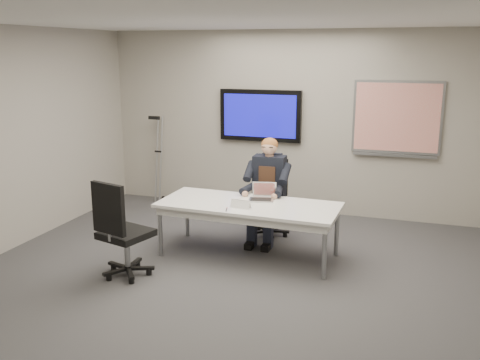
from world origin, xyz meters
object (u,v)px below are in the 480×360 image
(seated_person, at_px, (266,201))
(laptop, at_px, (263,195))
(office_chair_near, at_px, (124,247))
(office_chair_far, at_px, (270,212))
(conference_table, at_px, (249,209))

(seated_person, xyz_separation_m, laptop, (0.06, -0.35, 0.17))
(office_chair_near, bearing_deg, seated_person, -110.47)
(office_chair_near, bearing_deg, laptop, -118.66)
(office_chair_far, bearing_deg, conference_table, -98.59)
(conference_table, height_order, laptop, laptop)
(conference_table, distance_m, laptop, 0.28)
(conference_table, bearing_deg, office_chair_near, -135.46)
(office_chair_far, height_order, laptop, office_chair_far)
(seated_person, relative_size, laptop, 4.02)
(office_chair_near, bearing_deg, conference_table, -121.61)
(laptop, bearing_deg, seated_person, 86.35)
(office_chair_far, relative_size, laptop, 3.05)
(conference_table, height_order, office_chair_far, office_chair_far)
(conference_table, distance_m, seated_person, 0.58)
(conference_table, relative_size, laptop, 6.48)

